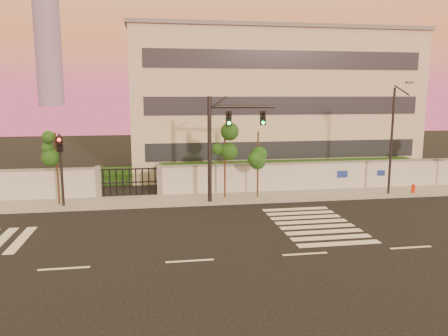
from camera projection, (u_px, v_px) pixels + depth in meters
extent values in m
plane|color=black|center=(190.00, 261.00, 18.10)|extent=(120.00, 120.00, 0.00)
cube|color=gray|center=(176.00, 200.00, 28.31)|extent=(60.00, 3.00, 0.15)
cube|color=#B6B9BE|center=(373.00, 175.00, 31.93)|extent=(31.00, 0.30, 2.00)
cube|color=slate|center=(374.00, 161.00, 31.75)|extent=(31.00, 0.36, 0.12)
cube|color=slate|center=(99.00, 183.00, 28.81)|extent=(0.35, 0.35, 2.20)
cube|color=slate|center=(160.00, 181.00, 29.44)|extent=(0.35, 0.35, 2.20)
cube|color=#143610|center=(291.00, 173.00, 33.50)|extent=(20.00, 2.00, 1.80)
cube|color=#143610|center=(133.00, 176.00, 34.08)|extent=(6.00, 1.50, 1.20)
cube|color=beige|center=(267.00, 104.00, 39.96)|extent=(24.00, 12.00, 12.00)
cube|color=#262D38|center=(285.00, 150.00, 34.68)|extent=(22.00, 0.08, 1.40)
cube|color=#262D38|center=(286.00, 106.00, 34.10)|extent=(22.00, 0.08, 1.40)
cube|color=#262D38|center=(287.00, 60.00, 33.53)|extent=(22.00, 0.08, 1.40)
cube|color=slate|center=(268.00, 35.00, 38.96)|extent=(24.40, 12.40, 0.30)
cylinder|color=slate|center=(46.00, 17.00, 271.25)|extent=(16.00, 16.00, 110.00)
cube|color=silver|center=(1.00, 241.00, 20.63)|extent=(0.50, 4.00, 0.02)
cube|color=silver|center=(21.00, 240.00, 20.77)|extent=(0.50, 4.00, 0.02)
cube|color=silver|center=(339.00, 244.00, 20.19)|extent=(4.00, 0.50, 0.02)
cube|color=silver|center=(331.00, 238.00, 21.07)|extent=(4.00, 0.50, 0.02)
cube|color=silver|center=(324.00, 232.00, 21.94)|extent=(4.00, 0.50, 0.02)
cube|color=silver|center=(317.00, 227.00, 22.82)|extent=(4.00, 0.50, 0.02)
cube|color=silver|center=(311.00, 222.00, 23.69)|extent=(4.00, 0.50, 0.02)
cube|color=silver|center=(306.00, 217.00, 24.57)|extent=(4.00, 0.50, 0.02)
cube|color=silver|center=(300.00, 213.00, 25.45)|extent=(4.00, 0.50, 0.02)
cube|color=silver|center=(295.00, 209.00, 26.32)|extent=(4.00, 0.50, 0.02)
cube|color=silver|center=(64.00, 268.00, 17.31)|extent=(2.00, 0.15, 0.01)
cube|color=silver|center=(190.00, 261.00, 18.10)|extent=(2.00, 0.15, 0.01)
cube|color=silver|center=(305.00, 254.00, 18.90)|extent=(2.00, 0.15, 0.01)
cube|color=silver|center=(411.00, 247.00, 19.69)|extent=(2.00, 0.15, 0.01)
cylinder|color=#382314|center=(57.00, 170.00, 26.65)|extent=(0.11, 0.11, 4.59)
sphere|color=#1C4012|center=(56.00, 147.00, 26.42)|extent=(1.02, 1.02, 1.02)
sphere|color=#1C4012|center=(63.00, 158.00, 26.77)|extent=(0.78, 0.78, 0.78)
sphere|color=#1C4012|center=(51.00, 155.00, 26.32)|extent=(0.74, 0.74, 0.74)
cylinder|color=#382314|center=(225.00, 163.00, 28.41)|extent=(0.12, 0.12, 4.85)
sphere|color=#1C4012|center=(225.00, 141.00, 28.17)|extent=(1.10, 1.10, 1.10)
sphere|color=#1C4012|center=(230.00, 152.00, 28.54)|extent=(0.84, 0.84, 0.84)
sphere|color=#1C4012|center=(221.00, 149.00, 28.06)|extent=(0.80, 0.80, 0.80)
cylinder|color=#382314|center=(258.00, 166.00, 28.66)|extent=(0.11, 0.11, 4.47)
sphere|color=#1C4012|center=(258.00, 145.00, 28.44)|extent=(1.05, 1.05, 1.05)
sphere|color=#1C4012|center=(262.00, 155.00, 28.79)|extent=(0.80, 0.80, 0.80)
sphere|color=#1C4012|center=(254.00, 152.00, 28.33)|extent=(0.76, 0.76, 0.76)
cylinder|color=black|center=(210.00, 151.00, 27.15)|extent=(0.26, 0.26, 6.74)
cylinder|color=black|center=(242.00, 107.00, 27.03)|extent=(4.14, 0.34, 0.17)
cube|color=black|center=(229.00, 118.00, 26.96)|extent=(0.38, 0.20, 0.98)
sphere|color=#0CF259|center=(229.00, 123.00, 26.91)|extent=(0.22, 0.22, 0.22)
cube|color=black|center=(263.00, 118.00, 27.31)|extent=(0.38, 0.20, 0.98)
sphere|color=#0CF259|center=(263.00, 123.00, 27.25)|extent=(0.22, 0.22, 0.22)
cylinder|color=black|center=(62.00, 172.00, 26.26)|extent=(0.16, 0.16, 4.52)
cube|color=black|center=(60.00, 144.00, 25.94)|extent=(0.35, 0.18, 0.90)
sphere|color=red|center=(59.00, 140.00, 25.79)|extent=(0.20, 0.20, 0.20)
cylinder|color=black|center=(391.00, 143.00, 29.31)|extent=(0.16, 0.16, 7.31)
cylinder|color=black|center=(402.00, 90.00, 27.94)|extent=(0.09, 1.75, 0.71)
cube|color=#3F3F44|center=(410.00, 82.00, 27.07)|extent=(0.46, 0.23, 0.14)
cylinder|color=red|center=(413.00, 191.00, 30.13)|extent=(0.23, 0.23, 0.52)
cylinder|color=red|center=(413.00, 187.00, 30.08)|extent=(0.29, 0.29, 0.10)
sphere|color=red|center=(413.00, 185.00, 30.06)|extent=(0.19, 0.19, 0.19)
cylinder|color=red|center=(413.00, 190.00, 30.11)|extent=(0.31, 0.17, 0.10)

